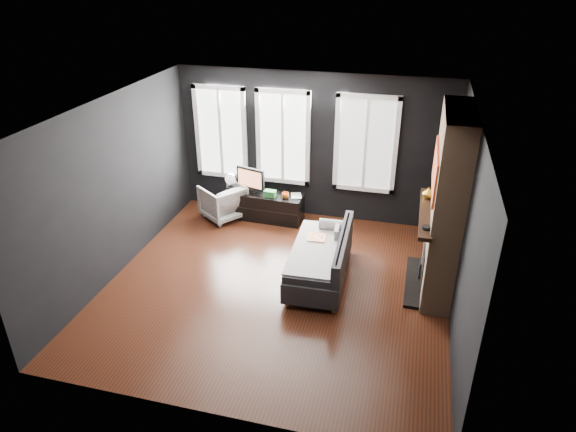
% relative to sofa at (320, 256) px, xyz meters
% --- Properties ---
extents(floor, '(5.00, 5.00, 0.00)m').
position_rel_sofa_xyz_m(floor, '(-0.57, -0.39, -0.39)').
color(floor, black).
rests_on(floor, ground).
extents(ceiling, '(5.00, 5.00, 0.00)m').
position_rel_sofa_xyz_m(ceiling, '(-0.57, -0.39, 2.31)').
color(ceiling, white).
rests_on(ceiling, ground).
extents(wall_back, '(5.00, 0.02, 2.70)m').
position_rel_sofa_xyz_m(wall_back, '(-0.57, 2.11, 0.96)').
color(wall_back, black).
rests_on(wall_back, ground).
extents(wall_left, '(0.02, 5.00, 2.70)m').
position_rel_sofa_xyz_m(wall_left, '(-3.07, -0.39, 0.96)').
color(wall_left, black).
rests_on(wall_left, ground).
extents(wall_right, '(0.02, 5.00, 2.70)m').
position_rel_sofa_xyz_m(wall_right, '(1.93, -0.39, 0.96)').
color(wall_right, black).
rests_on(wall_right, ground).
extents(windows, '(4.00, 0.16, 1.76)m').
position_rel_sofa_xyz_m(windows, '(-1.02, 2.07, 1.99)').
color(windows, white).
rests_on(windows, wall_back).
extents(fireplace, '(0.70, 1.62, 2.70)m').
position_rel_sofa_xyz_m(fireplace, '(1.73, 0.21, 0.96)').
color(fireplace, '#93724C').
rests_on(fireplace, floor).
extents(sofa, '(0.97, 1.83, 0.77)m').
position_rel_sofa_xyz_m(sofa, '(0.00, 0.00, 0.00)').
color(sofa, '#27272A').
rests_on(sofa, floor).
extents(stripe_pillow, '(0.09, 0.28, 0.28)m').
position_rel_sofa_xyz_m(stripe_pillow, '(0.18, 0.39, 0.17)').
color(stripe_pillow, gray).
rests_on(stripe_pillow, sofa).
extents(armchair, '(0.95, 0.95, 0.72)m').
position_rel_sofa_xyz_m(armchair, '(-2.16, 1.56, -0.03)').
color(armchair, silver).
rests_on(armchair, floor).
extents(media_console, '(1.50, 0.53, 0.51)m').
position_rel_sofa_xyz_m(media_console, '(-1.41, 1.71, -0.13)').
color(media_console, black).
rests_on(media_console, floor).
extents(monitor, '(0.61, 0.29, 0.53)m').
position_rel_sofa_xyz_m(monitor, '(-1.66, 1.75, 0.39)').
color(monitor, black).
rests_on(monitor, media_console).
extents(desk_fan, '(0.23, 0.23, 0.32)m').
position_rel_sofa_xyz_m(desk_fan, '(-2.06, 1.77, 0.28)').
color(desk_fan, '#9D9D9D').
rests_on(desk_fan, media_console).
extents(mug, '(0.15, 0.13, 0.13)m').
position_rel_sofa_xyz_m(mug, '(-0.96, 1.63, 0.19)').
color(mug, orange).
rests_on(mug, media_console).
extents(book, '(0.18, 0.07, 0.25)m').
position_rel_sofa_xyz_m(book, '(-0.88, 1.72, 0.25)').
color(book, gray).
rests_on(book, media_console).
extents(storage_box, '(0.22, 0.15, 0.12)m').
position_rel_sofa_xyz_m(storage_box, '(-1.25, 1.62, 0.18)').
color(storage_box, '#2A6C2F').
rests_on(storage_box, media_console).
extents(mantel_vase, '(0.19, 0.19, 0.16)m').
position_rel_sofa_xyz_m(mantel_vase, '(1.48, 0.66, 0.92)').
color(mantel_vase, gold).
rests_on(mantel_vase, fireplace).
extents(mantel_clock, '(0.15, 0.15, 0.04)m').
position_rel_sofa_xyz_m(mantel_clock, '(1.48, -0.34, 0.86)').
color(mantel_clock, black).
rests_on(mantel_clock, fireplace).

